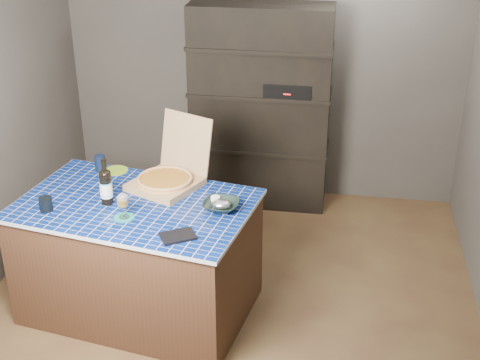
% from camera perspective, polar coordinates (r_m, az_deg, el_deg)
% --- Properties ---
extents(room, '(3.50, 3.50, 3.50)m').
position_cam_1_polar(room, '(4.32, -0.85, 3.66)').
color(room, brown).
rests_on(room, ground).
extents(shelving_unit, '(1.20, 0.41, 1.80)m').
position_cam_1_polar(shelving_unit, '(5.86, 1.76, 6.18)').
color(shelving_unit, black).
rests_on(shelving_unit, floor).
extents(kitchen_island, '(1.67, 1.22, 0.83)m').
position_cam_1_polar(kitchen_island, '(4.65, -8.64, -6.51)').
color(kitchen_island, '#412619').
rests_on(kitchen_island, floor).
extents(pizza_box, '(0.58, 0.63, 0.45)m').
position_cam_1_polar(pizza_box, '(4.61, -6.22, 0.21)').
color(pizza_box, tan).
rests_on(pizza_box, kitchen_island).
extents(mead_bottle, '(0.08, 0.08, 0.32)m').
position_cam_1_polar(mead_bottle, '(4.41, -11.37, -0.53)').
color(mead_bottle, black).
rests_on(mead_bottle, kitchen_island).
extents(teal_trivet, '(0.13, 0.13, 0.01)m').
position_cam_1_polar(teal_trivet, '(4.28, -9.85, -3.17)').
color(teal_trivet, '#17786A').
rests_on(teal_trivet, kitchen_island).
extents(wine_glass, '(0.08, 0.08, 0.17)m').
position_cam_1_polar(wine_glass, '(4.22, -9.97, -1.77)').
color(wine_glass, white).
rests_on(wine_glass, teal_trivet).
extents(tumbler, '(0.08, 0.08, 0.09)m').
position_cam_1_polar(tumbler, '(4.45, -16.24, -1.98)').
color(tumbler, black).
rests_on(tumbler, kitchen_island).
extents(dvd_case, '(0.25, 0.23, 0.02)m').
position_cam_1_polar(dvd_case, '(4.02, -5.34, -4.79)').
color(dvd_case, black).
rests_on(dvd_case, kitchen_island).
extents(bowl, '(0.26, 0.26, 0.06)m').
position_cam_1_polar(bowl, '(4.30, -1.62, -2.20)').
color(bowl, black).
rests_on(bowl, kitchen_island).
extents(foil_contents, '(0.12, 0.10, 0.06)m').
position_cam_1_polar(foil_contents, '(4.29, -1.62, -2.06)').
color(foil_contents, silver).
rests_on(foil_contents, bowl).
extents(white_jar, '(0.06, 0.06, 0.05)m').
position_cam_1_polar(white_jar, '(4.37, -2.11, -1.75)').
color(white_jar, white).
rests_on(white_jar, kitchen_island).
extents(navy_cup, '(0.08, 0.08, 0.12)m').
position_cam_1_polar(navy_cup, '(4.91, -11.85, 1.41)').
color(navy_cup, black).
rests_on(navy_cup, kitchen_island).
extents(green_trivet, '(0.18, 0.18, 0.01)m').
position_cam_1_polar(green_trivet, '(4.91, -10.55, 0.80)').
color(green_trivet, olive).
rests_on(green_trivet, kitchen_island).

